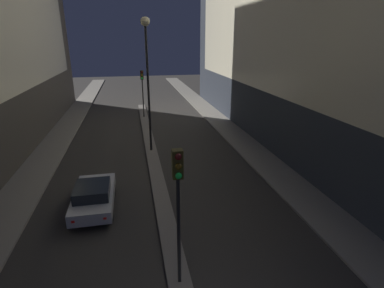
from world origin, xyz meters
name	(u,v)px	position (x,y,z in m)	size (l,w,h in m)	color
median_strip	(151,149)	(0.00, 17.19, 0.07)	(0.82, 32.39, 0.15)	#66605B
traffic_light_near	(178,190)	(0.00, 3.68, 3.66)	(0.32, 0.42, 4.81)	black
traffic_light_mid	(142,83)	(0.00, 27.14, 3.66)	(0.32, 0.42, 4.81)	black
street_lamp	(147,57)	(0.00, 16.80, 6.83)	(0.62, 0.62, 9.22)	black
car_left_lane	(94,196)	(-3.34, 9.36, 0.72)	(1.89, 4.16, 1.40)	#B2B2B7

